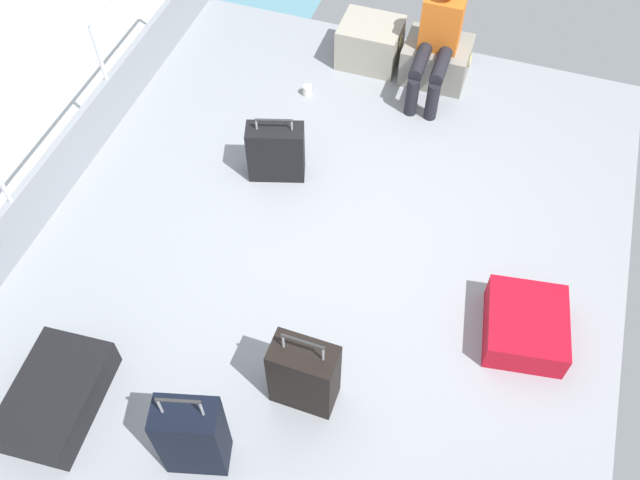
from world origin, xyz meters
The scene contains 12 objects.
ground_plane centered at (0.00, 0.00, -0.03)m, with size 4.40×5.20×0.06m, color gray.
gunwale_port centered at (-2.17, 0.00, 0.23)m, with size 0.06×5.20×0.45m, color gray.
railing_port centered at (-2.17, 0.00, 0.78)m, with size 0.04×4.20×1.02m.
cargo_crate_0 centered at (-0.30, 2.16, 0.20)m, with size 0.59×0.47×0.41m.
cargo_crate_1 centered at (0.33, 2.14, 0.18)m, with size 0.62×0.49×0.36m.
passenger_seated centered at (0.33, 1.96, 0.55)m, with size 0.34×0.66×1.06m.
suitcase_0 centered at (-1.23, -1.80, 0.12)m, with size 0.56×0.82×0.24m.
suitcase_1 centered at (1.52, -0.34, 0.12)m, with size 0.61×0.67×0.24m.
suitcase_2 centered at (-0.62, 0.53, 0.25)m, with size 0.49×0.33×0.61m.
suitcase_3 centered at (0.24, -1.24, 0.29)m, with size 0.41×0.24×0.74m.
suitcase_4 centered at (-0.23, -1.83, 0.35)m, with size 0.42×0.30×0.86m.
paper_cup centered at (-0.70, 1.52, 0.05)m, with size 0.08×0.08×0.10m, color white.
Camera 1 is at (0.93, -2.98, 4.21)m, focal length 38.46 mm.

